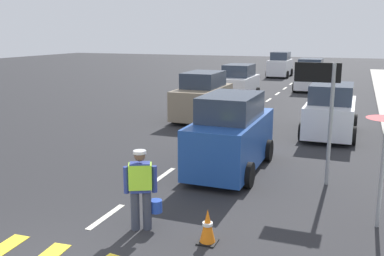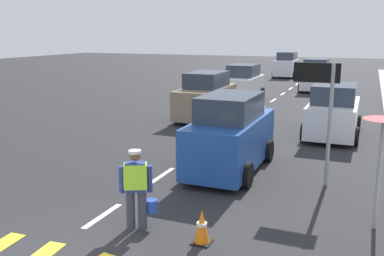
% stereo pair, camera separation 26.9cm
% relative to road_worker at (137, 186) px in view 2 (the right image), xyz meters
% --- Properties ---
extents(ground_plane, '(96.00, 96.00, 0.00)m').
position_rel_road_worker_xyz_m(ground_plane, '(-1.03, 18.54, -0.93)').
color(ground_plane, '#28282B').
extents(lane_center_line, '(0.14, 46.40, 0.01)m').
position_rel_road_worker_xyz_m(lane_center_line, '(-1.03, 22.74, -0.93)').
color(lane_center_line, silver).
rests_on(lane_center_line, ground).
extents(road_worker, '(0.66, 0.58, 1.67)m').
position_rel_road_worker_xyz_m(road_worker, '(0.00, 0.00, 0.00)').
color(road_worker, '#383D4C').
rests_on(road_worker, ground).
extents(yield_sign, '(0.80, 0.80, 2.29)m').
position_rel_road_worker_xyz_m(yield_sign, '(4.49, 1.87, 1.13)').
color(yield_sign, gray).
rests_on(yield_sign, ground).
extents(lane_direction_sign, '(1.16, 0.11, 3.20)m').
position_rel_road_worker_xyz_m(lane_direction_sign, '(3.08, 4.17, 1.48)').
color(lane_direction_sign, gray).
rests_on(lane_direction_sign, ground).
extents(traffic_cone_near, '(0.36, 0.36, 0.68)m').
position_rel_road_worker_xyz_m(traffic_cone_near, '(1.44, -0.09, -0.59)').
color(traffic_cone_near, black).
rests_on(traffic_cone_near, ground).
extents(car_parked_far, '(2.01, 4.03, 2.03)m').
position_rel_road_worker_xyz_m(car_parked_far, '(2.98, 10.05, 0.01)').
color(car_parked_far, silver).
rests_on(car_parked_far, ground).
extents(car_outgoing_ahead, '(1.89, 4.13, 2.25)m').
position_rel_road_worker_xyz_m(car_outgoing_ahead, '(0.59, 4.43, 0.11)').
color(car_outgoing_ahead, '#1E4799').
rests_on(car_outgoing_ahead, ground).
extents(car_outgoing_far, '(1.96, 3.91, 2.20)m').
position_rel_road_worker_xyz_m(car_outgoing_far, '(0.75, 23.70, 0.09)').
color(car_outgoing_far, silver).
rests_on(car_outgoing_far, ground).
extents(car_oncoming_second, '(1.99, 3.82, 2.12)m').
position_rel_road_worker_xyz_m(car_oncoming_second, '(-2.72, 17.54, 0.05)').
color(car_oncoming_second, silver).
rests_on(car_oncoming_second, ground).
extents(car_oncoming_third, '(1.97, 3.93, 2.23)m').
position_rel_road_worker_xyz_m(car_oncoming_third, '(-2.87, 32.55, 0.11)').
color(car_oncoming_third, silver).
rests_on(car_oncoming_third, ground).
extents(car_oncoming_lead, '(1.97, 4.16, 2.18)m').
position_rel_road_worker_xyz_m(car_oncoming_lead, '(-2.78, 11.43, 0.08)').
color(car_oncoming_lead, gray).
rests_on(car_oncoming_lead, ground).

